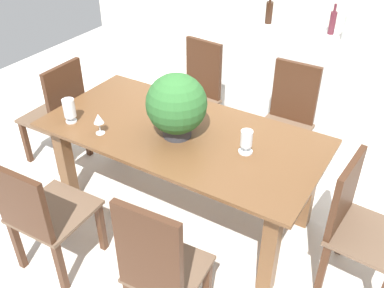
% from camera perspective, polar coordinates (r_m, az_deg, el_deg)
% --- Properties ---
extents(ground_plane, '(7.04, 7.04, 0.00)m').
position_cam_1_polar(ground_plane, '(3.65, 0.08, -7.18)').
color(ground_plane, silver).
extents(dining_table, '(2.02, 0.99, 0.75)m').
position_cam_1_polar(dining_table, '(3.17, -1.33, -0.44)').
color(dining_table, brown).
rests_on(dining_table, ground).
extents(chair_far_left, '(0.45, 0.48, 1.00)m').
position_cam_1_polar(chair_far_left, '(4.11, 0.69, 7.04)').
color(chair_far_left, '#422616').
rests_on(chair_far_left, ground).
extents(chair_near_left, '(0.48, 0.50, 0.90)m').
position_cam_1_polar(chair_near_left, '(2.95, -19.18, -8.55)').
color(chair_near_left, '#422616').
rests_on(chair_near_left, ground).
extents(chair_far_right, '(0.42, 0.47, 0.98)m').
position_cam_1_polar(chair_far_right, '(3.80, 12.44, 3.57)').
color(chair_far_right, '#422616').
rests_on(chair_far_right, ground).
extents(chair_head_end, '(0.48, 0.44, 0.98)m').
position_cam_1_polar(chair_head_end, '(3.94, -16.95, 4.12)').
color(chair_head_end, '#422616').
rests_on(chair_head_end, ground).
extents(chair_near_right, '(0.44, 0.43, 1.02)m').
position_cam_1_polar(chair_near_right, '(2.43, -4.39, -15.81)').
color(chair_near_right, '#422616').
rests_on(chair_near_right, ground).
extents(chair_foot_end, '(0.47, 0.49, 0.92)m').
position_cam_1_polar(chair_foot_end, '(2.91, 20.72, -9.39)').
color(chair_foot_end, '#422616').
rests_on(chair_foot_end, ground).
extents(flower_centerpiece, '(0.42, 0.42, 0.46)m').
position_cam_1_polar(flower_centerpiece, '(2.93, -2.10, 5.13)').
color(flower_centerpiece, '#333338').
rests_on(flower_centerpiece, dining_table).
extents(crystal_vase_left, '(0.09, 0.09, 0.18)m').
position_cam_1_polar(crystal_vase_left, '(3.28, -15.78, 4.42)').
color(crystal_vase_left, silver).
rests_on(crystal_vase_left, dining_table).
extents(crystal_vase_center_near, '(0.09, 0.09, 0.17)m').
position_cam_1_polar(crystal_vase_center_near, '(2.85, 7.14, 0.50)').
color(crystal_vase_center_near, silver).
rests_on(crystal_vase_center_near, dining_table).
extents(wine_glass, '(0.07, 0.07, 0.16)m').
position_cam_1_polar(wine_glass, '(3.09, -12.15, 3.19)').
color(wine_glass, silver).
rests_on(wine_glass, dining_table).
extents(kitchen_counter, '(1.64, 0.56, 0.98)m').
position_cam_1_polar(kitchen_counter, '(4.53, 14.62, 7.87)').
color(kitchen_counter, silver).
rests_on(kitchen_counter, ground).
extents(wine_bottle_tall, '(0.07, 0.07, 0.33)m').
position_cam_1_polar(wine_bottle_tall, '(4.22, 19.69, 14.16)').
color(wine_bottle_tall, '#B2BFB7').
rests_on(wine_bottle_tall, kitchen_counter).
extents(wine_bottle_dark, '(0.06, 0.06, 0.28)m').
position_cam_1_polar(wine_bottle_dark, '(4.37, 17.94, 14.96)').
color(wine_bottle_dark, '#511E28').
rests_on(wine_bottle_dark, kitchen_counter).
extents(wine_bottle_clear, '(0.07, 0.07, 0.29)m').
position_cam_1_polar(wine_bottle_clear, '(4.53, 10.07, 16.66)').
color(wine_bottle_clear, black).
rests_on(wine_bottle_clear, kitchen_counter).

